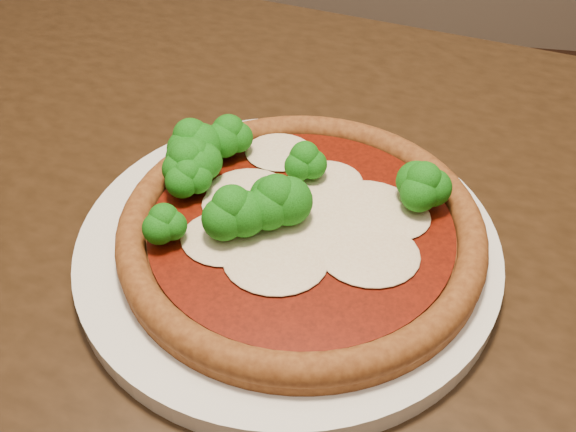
# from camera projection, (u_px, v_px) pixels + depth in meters

# --- Properties ---
(dining_table) EXTENTS (1.43, 1.08, 0.75)m
(dining_table) POSITION_uv_depth(u_px,v_px,m) (282.00, 324.00, 0.57)
(dining_table) COLOR black
(dining_table) RESTS_ON floor
(plate) EXTENTS (0.32, 0.32, 0.02)m
(plate) POSITION_uv_depth(u_px,v_px,m) (288.00, 245.00, 0.49)
(plate) COLOR silver
(plate) RESTS_ON dining_table
(pizza) EXTENTS (0.27, 0.27, 0.06)m
(pizza) POSITION_uv_depth(u_px,v_px,m) (289.00, 215.00, 0.48)
(pizza) COLOR brown
(pizza) RESTS_ON plate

